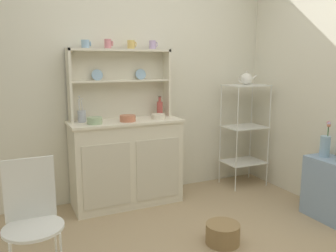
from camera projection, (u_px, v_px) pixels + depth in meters
name	position (u px, v px, depth m)	size (l,w,h in m)	color
wall_back	(130.00, 80.00, 3.67)	(3.84, 0.05, 2.50)	silver
hutch_cabinet	(126.00, 161.00, 3.52)	(1.11, 0.45, 0.86)	silver
hutch_shelf_unit	(119.00, 78.00, 3.52)	(1.03, 0.18, 0.70)	beige
bakers_rack	(245.00, 124.00, 4.03)	(0.46, 0.35, 1.18)	silver
side_shelf_blue	(332.00, 190.00, 3.18)	(0.28, 0.48, 0.57)	#849EBC
wire_chair	(32.00, 214.00, 2.13)	(0.36, 0.36, 0.85)	white
floor_basket	(223.00, 234.00, 2.79)	(0.27, 0.27, 0.16)	#93754C
cup_sky_0	(86.00, 44.00, 3.29)	(0.09, 0.08, 0.08)	#8EB2D1
cup_rose_1	(108.00, 44.00, 3.37)	(0.08, 0.07, 0.09)	#D17A84
cup_gold_2	(131.00, 45.00, 3.47)	(0.09, 0.07, 0.09)	#DBB760
cup_lilac_3	(153.00, 45.00, 3.57)	(0.08, 0.07, 0.09)	#B79ECC
bowl_mixing_large	(95.00, 121.00, 3.24)	(0.14, 0.14, 0.06)	#9EB78E
bowl_floral_medium	(128.00, 118.00, 3.38)	(0.15, 0.15, 0.06)	#C67556
bowl_cream_small	(158.00, 117.00, 3.51)	(0.14, 0.14, 0.05)	silver
jam_bottle	(160.00, 108.00, 3.68)	(0.06, 0.06, 0.22)	#B74C47
utensil_jar	(82.00, 116.00, 3.34)	(0.08, 0.08, 0.25)	#B2B7C6
porcelain_teapot	(246.00, 79.00, 3.93)	(0.22, 0.13, 0.16)	white
flower_vase	(325.00, 145.00, 3.22)	(0.09, 0.09, 0.34)	#8EB2D1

